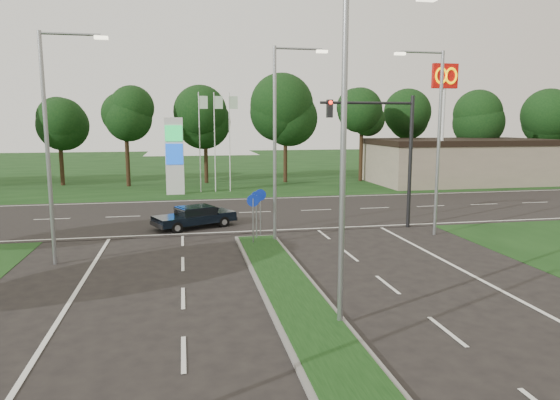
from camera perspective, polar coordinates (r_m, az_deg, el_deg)
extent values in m
cube|color=black|center=(62.01, -7.90, 3.56)|extent=(160.00, 50.00, 0.02)
cube|color=black|center=(31.36, -4.69, -1.49)|extent=(160.00, 12.00, 0.02)
cube|color=slate|center=(12.48, 6.14, -17.54)|extent=(2.00, 26.00, 0.12)
cube|color=gray|center=(49.78, 19.69, 4.16)|extent=(16.00, 9.00, 4.00)
cylinder|color=gray|center=(13.39, 7.20, 4.07)|extent=(0.16, 0.16, 9.00)
cylinder|color=gray|center=(23.08, -0.61, 6.10)|extent=(0.16, 0.16, 9.00)
cylinder|color=gray|center=(23.51, 2.13, 16.90)|extent=(2.20, 0.10, 0.10)
cube|color=#FFF2CC|center=(23.77, 4.82, 16.54)|extent=(0.50, 0.22, 0.12)
cylinder|color=gray|center=(21.32, -25.03, 5.06)|extent=(0.16, 0.16, 9.00)
cylinder|color=gray|center=(21.31, -22.84, 17.08)|extent=(2.20, 0.10, 0.10)
cube|color=#FFF2CC|center=(21.12, -19.77, 17.05)|extent=(0.50, 0.22, 0.12)
cylinder|color=gray|center=(25.85, 17.67, 5.98)|extent=(0.16, 0.16, 9.00)
cylinder|color=gray|center=(25.54, 15.89, 15.93)|extent=(2.20, 0.10, 0.10)
cube|color=#FFF2CC|center=(25.06, 13.55, 15.94)|extent=(0.50, 0.22, 0.12)
cylinder|color=black|center=(27.46, 14.66, 4.16)|extent=(0.20, 0.20, 7.00)
cylinder|color=black|center=(26.41, 9.94, 10.87)|extent=(5.00, 0.14, 0.14)
cube|color=black|center=(25.76, 5.69, 10.35)|extent=(0.28, 0.28, 0.90)
sphere|color=#FF190C|center=(25.60, 5.82, 11.03)|extent=(0.20, 0.20, 0.20)
cylinder|color=gray|center=(22.83, -3.08, -2.54)|extent=(0.06, 0.06, 2.20)
cylinder|color=#0C26A5|center=(22.65, -3.11, -0.06)|extent=(0.56, 0.04, 0.56)
cylinder|color=gray|center=(23.84, -2.70, -2.05)|extent=(0.06, 0.06, 2.20)
cylinder|color=#0C26A5|center=(23.67, -2.72, 0.32)|extent=(0.56, 0.04, 0.56)
cylinder|color=gray|center=(24.57, -2.25, -1.73)|extent=(0.06, 0.06, 2.20)
cylinder|color=#0C26A5|center=(24.40, -2.26, 0.58)|extent=(0.56, 0.04, 0.56)
cube|color=silver|center=(39.76, -11.97, 4.89)|extent=(1.40, 0.30, 6.00)
cube|color=#0CA53F|center=(39.50, -12.05, 7.47)|extent=(1.30, 0.08, 1.20)
cube|color=#0C3FBF|center=(39.57, -11.98, 5.16)|extent=(1.30, 0.08, 1.60)
cylinder|color=silver|center=(40.72, -9.16, 6.46)|extent=(0.08, 0.08, 8.00)
cube|color=#B2D8B2|center=(40.74, -8.77, 10.98)|extent=(0.70, 0.02, 1.00)
cylinder|color=silver|center=(40.78, -7.47, 6.50)|extent=(0.08, 0.08, 8.00)
cube|color=#B2D8B2|center=(40.81, -7.06, 11.01)|extent=(0.70, 0.02, 1.00)
cylinder|color=silver|center=(40.88, -5.78, 6.54)|extent=(0.08, 0.08, 8.00)
cube|color=#B2D8B2|center=(40.91, -5.35, 11.03)|extent=(0.70, 0.02, 1.00)
cylinder|color=silver|center=(44.19, 18.05, 7.62)|extent=(0.30, 0.30, 10.00)
cube|color=#BF0C07|center=(44.35, 18.32, 13.31)|extent=(2.20, 0.35, 2.00)
torus|color=#FFC600|center=(43.94, 17.94, 13.37)|extent=(1.06, 0.16, 1.06)
torus|color=#FFC600|center=(44.38, 18.99, 13.27)|extent=(1.06, 0.16, 1.06)
cylinder|color=black|center=(46.91, -6.92, 4.61)|extent=(0.36, 0.36, 4.40)
sphere|color=black|center=(46.80, -7.01, 9.86)|extent=(6.00, 6.00, 6.00)
sphere|color=black|center=(46.65, -6.64, 11.10)|extent=(4.80, 4.80, 4.80)
cube|color=black|center=(27.15, -9.76, -2.06)|extent=(4.56, 3.28, 0.43)
cube|color=black|center=(27.11, -9.62, -1.19)|extent=(2.29, 2.09, 0.40)
cube|color=black|center=(27.08, -9.63, -0.77)|extent=(1.95, 1.88, 0.04)
cylinder|color=black|center=(25.96, -11.71, -3.14)|extent=(0.62, 0.42, 0.60)
cylinder|color=black|center=(27.38, -13.00, -2.56)|extent=(0.62, 0.42, 0.60)
cylinder|color=black|center=(27.10, -6.45, -2.51)|extent=(0.62, 0.42, 0.60)
cylinder|color=black|center=(28.46, -7.95, -1.99)|extent=(0.62, 0.42, 0.60)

